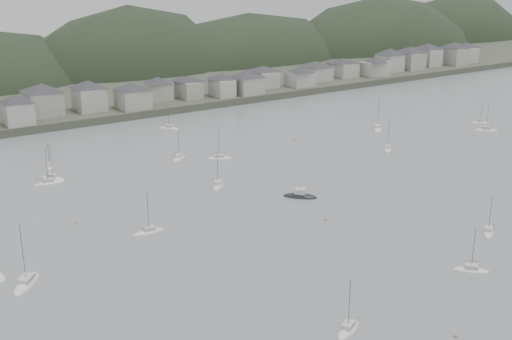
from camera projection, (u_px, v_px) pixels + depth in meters
ground at (492, 309)px, 114.20m from camera, size 900.00×900.00×0.00m
far_shore_land at (27, 74)px, 345.71m from camera, size 900.00×250.00×3.00m
forested_ridge at (53, 105)px, 332.11m from camera, size 851.55×103.94×102.57m
waterfront_town at (213, 82)px, 282.80m from camera, size 451.48×28.46×12.92m
moored_fleet at (240, 208)px, 160.79m from camera, size 257.22×177.04×13.38m
motor_launch_far at (300, 196)px, 168.64m from camera, size 8.60×8.83×4.14m
mooring_buoys at (325, 208)px, 161.07m from camera, size 162.96×125.20×0.70m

